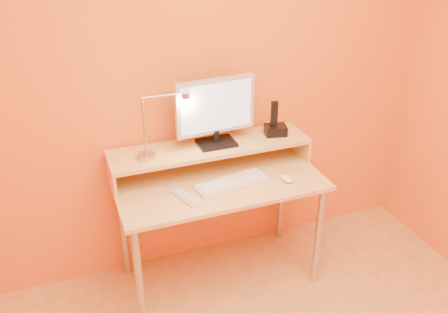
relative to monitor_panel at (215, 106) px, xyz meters
name	(u,v)px	position (x,y,z in m)	size (l,w,h in m)	color
wall_back	(200,76)	(-0.04, 0.16, 0.13)	(3.00, 0.04, 2.50)	orange
desk_leg_fl	(139,281)	(-0.59, -0.41, -0.77)	(0.04, 0.04, 0.69)	#B0B0B3
desk_leg_fr	(318,237)	(0.51, -0.41, -0.77)	(0.04, 0.04, 0.69)	#B0B0B3
desk_leg_bl	(123,229)	(-0.59, 0.09, -0.77)	(0.04, 0.04, 0.69)	#B0B0B3
desk_leg_br	(281,196)	(0.51, 0.09, -0.77)	(0.04, 0.04, 0.69)	#B0B0B3
desk_lower	(219,182)	(-0.04, -0.16, -0.41)	(1.20, 0.60, 0.03)	#DFB469
shelf_riser_left	(111,176)	(-0.63, -0.01, -0.33)	(0.02, 0.30, 0.14)	#DFB469
shelf_riser_right	(298,144)	(0.55, -0.01, -0.33)	(0.02, 0.30, 0.14)	#DFB469
desk_shelf	(210,147)	(-0.04, -0.01, -0.25)	(1.20, 0.30, 0.03)	#DFB469
monitor_foot	(216,143)	(0.00, -0.01, -0.23)	(0.22, 0.16, 0.02)	black
monitor_neck	(216,136)	(0.00, -0.01, -0.19)	(0.04, 0.04, 0.07)	black
monitor_panel	(215,106)	(0.00, 0.00, 0.00)	(0.48, 0.04, 0.33)	#BDBDBD
monitor_back	(214,105)	(0.00, 0.02, 0.00)	(0.43, 0.01, 0.28)	black
monitor_screen	(216,107)	(0.00, -0.02, 0.00)	(0.44, 0.00, 0.28)	#B8D1F3
lamp_base	(147,156)	(-0.42, -0.04, -0.23)	(0.10, 0.10, 0.03)	#B0B0B3
lamp_post	(144,127)	(-0.42, -0.04, -0.05)	(0.01, 0.01, 0.33)	#B0B0B3
lamp_arm	(164,95)	(-0.30, -0.04, 0.12)	(0.01, 0.01, 0.24)	#B0B0B3
lamp_head	(186,95)	(-0.18, -0.04, 0.10)	(0.04, 0.04, 0.03)	#B0B0B3
lamp_bulb	(186,98)	(-0.18, -0.04, 0.09)	(0.03, 0.03, 0.00)	#FFEAC6
phone_dock	(276,130)	(0.39, -0.01, -0.21)	(0.13, 0.10, 0.06)	black
phone_handset	(274,114)	(0.37, -0.01, -0.10)	(0.04, 0.03, 0.16)	black
phone_led	(286,132)	(0.43, -0.06, -0.21)	(0.01, 0.00, 0.04)	#1649FF
keyboard	(232,183)	(0.01, -0.23, -0.39)	(0.42, 0.13, 0.02)	silver
mouse	(287,178)	(0.33, -0.30, -0.38)	(0.06, 0.10, 0.03)	white
remote_control	(186,198)	(-0.28, -0.28, -0.39)	(0.05, 0.19, 0.02)	silver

